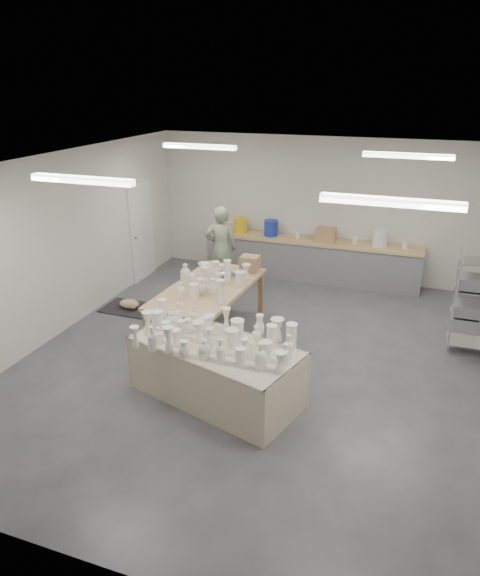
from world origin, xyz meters
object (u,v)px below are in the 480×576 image
at_px(drying_table, 216,368).
at_px(work_table, 213,285).
at_px(potter, 221,249).
at_px(red_stool, 226,272).

bearing_deg(drying_table, work_table, 129.91).
height_order(potter, red_stool, potter).
bearing_deg(potter, work_table, 89.98).
xyz_separation_m(drying_table, red_stool, (-1.36, 3.94, -0.18)).
distance_m(drying_table, red_stool, 4.17).
bearing_deg(red_stool, drying_table, -70.90).
distance_m(work_table, red_stool, 2.34).
height_order(drying_table, work_table, work_table).
height_order(work_table, potter, potter).
xyz_separation_m(work_table, red_stool, (-0.60, 2.17, -0.61)).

